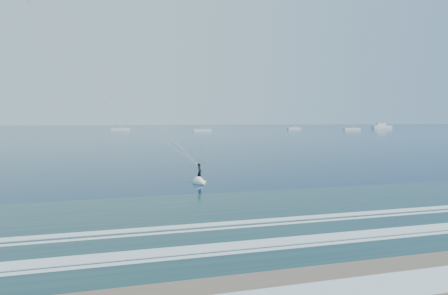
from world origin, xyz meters
TOP-DOWN VIEW (x-y plane):
  - ground at (0.00, 0.00)m, footprint 900.00×900.00m
  - kitesurfer_rig at (-12.48, 22.61)m, footprint 20.95×6.73m
  - motor_yacht at (162.64, 216.37)m, footprint 13.86×3.70m
  - sailboat_1 at (-7.30, 218.85)m, footprint 9.28×2.40m
  - sailboat_2 at (32.55, 187.27)m, footprint 9.18×2.40m
  - sailboat_3 at (97.41, 214.37)m, footprint 8.39×2.40m
  - sailboat_4 at (121.21, 188.41)m, footprint 10.19×2.40m

SIDE VIEW (x-z plane):
  - ground at x=0.00m, z-range 0.00..0.00m
  - sailboat_3 at x=97.41m, z-range -5.07..6.43m
  - sailboat_1 at x=-7.30m, z-range -5.53..6.90m
  - sailboat_2 at x=32.55m, z-range -5.65..7.03m
  - sailboat_4 at x=121.21m, z-range -6.11..7.50m
  - motor_yacht at x=162.64m, z-range -1.43..4.45m
  - kitesurfer_rig at x=-12.48m, z-range 0.20..18.35m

